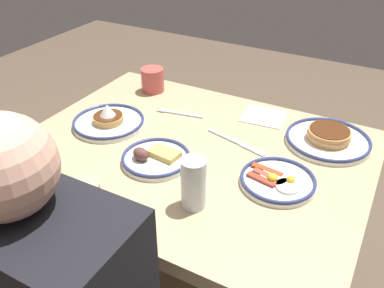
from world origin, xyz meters
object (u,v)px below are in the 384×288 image
plate_near_main (278,180)px  paper_napkin (264,116)px  coffee_mug (153,79)px  butter_knife (236,142)px  plate_far_side (108,121)px  fork_near (180,113)px  drinking_glass (193,186)px  plate_center_pancakes (328,138)px  plate_far_companion (155,157)px

plate_near_main → paper_napkin: (0.17, -0.36, -0.01)m
coffee_mug → paper_napkin: size_ratio=0.83×
butter_knife → coffee_mug: bearing=-24.2°
plate_far_side → fork_near: bearing=-132.4°
plate_far_side → drinking_glass: 0.52m
plate_center_pancakes → butter_knife: plate_center_pancakes is taller
plate_near_main → plate_far_side: plate_far_side is taller
plate_far_companion → fork_near: bearing=-74.0°
plate_far_side → paper_napkin: bearing=-144.7°
coffee_mug → paper_napkin: bearing=-179.5°
plate_far_side → plate_near_main: bearing=177.0°
coffee_mug → butter_knife: size_ratio=0.55×
plate_far_companion → coffee_mug: bearing=-56.3°
coffee_mug → paper_napkin: coffee_mug is taller
plate_near_main → coffee_mug: size_ratio=1.74×
paper_napkin → drinking_glass: bearing=90.5°
plate_center_pancakes → coffee_mug: (0.73, -0.07, 0.03)m
paper_napkin → butter_knife: bearing=84.8°
plate_far_companion → butter_knife: size_ratio=0.94×
paper_napkin → coffee_mug: bearing=0.5°
plate_far_companion → paper_napkin: 0.48m
drinking_glass → paper_napkin: drinking_glass is taller
plate_near_main → fork_near: bearing=-26.7°
plate_near_main → butter_knife: plate_near_main is taller
plate_far_companion → plate_far_side: (0.27, -0.11, 0.00)m
plate_far_companion → plate_near_main: bearing=-168.7°
coffee_mug → fork_near: coffee_mug is taller
plate_center_pancakes → plate_far_companion: 0.57m
plate_far_side → drinking_glass: size_ratio=1.75×
paper_napkin → plate_far_companion: bearing=65.7°
plate_far_side → plate_center_pancakes: bearing=-160.1°
plate_center_pancakes → plate_far_companion: same height
fork_near → plate_center_pancakes: bearing=-173.5°
drinking_glass → paper_napkin: 0.56m
plate_far_side → drinking_glass: drinking_glass is taller
butter_knife → plate_far_side: bearing=14.5°
plate_near_main → fork_near: plate_near_main is taller
plate_far_side → butter_knife: bearing=-165.5°
drinking_glass → butter_knife: size_ratio=0.63×
plate_center_pancakes → plate_far_side: bearing=19.9°
plate_far_companion → paper_napkin: (-0.20, -0.43, -0.01)m
plate_near_main → plate_far_companion: (0.37, 0.07, 0.00)m
plate_near_main → plate_center_pancakes: bearing=-104.5°
plate_center_pancakes → coffee_mug: coffee_mug is taller
plate_center_pancakes → fork_near: size_ratio=1.52×
butter_knife → fork_near: bearing=-17.2°
fork_near → paper_napkin: bearing=-155.2°
plate_near_main → paper_napkin: size_ratio=1.45×
plate_far_side → fork_near: 0.27m
plate_near_main → coffee_mug: (0.66, -0.36, 0.04)m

